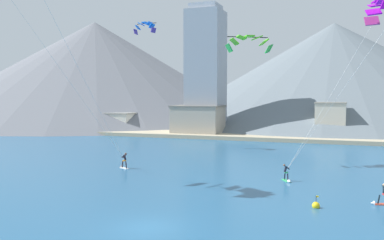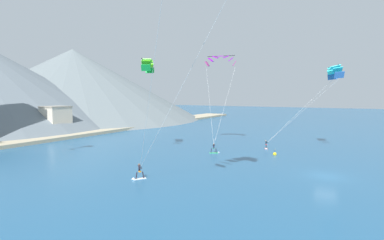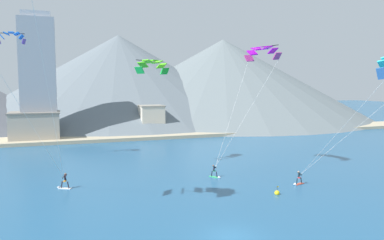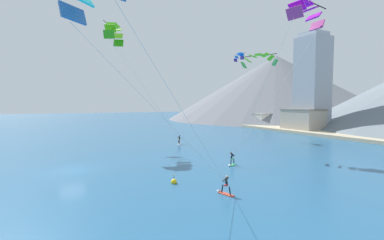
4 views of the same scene
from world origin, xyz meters
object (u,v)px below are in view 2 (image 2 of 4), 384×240
object	(u,v)px
parafoil_kite_near_trail	(221,60)
kitesurfer_mid_center	(266,147)
kitesurfer_near_trail	(215,150)
parafoil_kite_mid_center	(334,71)
parafoil_kite_distant_low_drift	(148,64)
kitesurfer_near_lead	(138,174)
race_marker_buoy	(275,154)

from	to	relation	value
parafoil_kite_near_trail	kitesurfer_mid_center	bearing A→B (deg)	-90.71
kitesurfer_near_trail	kitesurfer_mid_center	world-z (taller)	kitesurfer_near_trail
parafoil_kite_mid_center	parafoil_kite_distant_low_drift	distance (m)	30.73
kitesurfer_near_trail	kitesurfer_near_lead	bearing A→B (deg)	176.60
kitesurfer_near_lead	parafoil_kite_distant_low_drift	size ratio (longest dim) A/B	0.34
parafoil_kite_mid_center	race_marker_buoy	world-z (taller)	parafoil_kite_mid_center
kitesurfer_mid_center	parafoil_kite_mid_center	size ratio (longest dim) A/B	0.13
parafoil_kite_distant_low_drift	race_marker_buoy	size ratio (longest dim) A/B	5.34
kitesurfer_near_trail	kitesurfer_mid_center	distance (m)	10.04
kitesurfer_near_trail	parafoil_kite_near_trail	distance (m)	17.73
kitesurfer_mid_center	parafoil_kite_distant_low_drift	distance (m)	24.95
kitesurfer_near_trail	race_marker_buoy	xyz separation A→B (m)	(3.36, -8.94, -0.33)
kitesurfer_near_lead	parafoil_kite_distant_low_drift	xyz separation A→B (m)	(12.33, 8.08, 13.89)
race_marker_buoy	kitesurfer_mid_center	bearing A→B (deg)	30.69
parafoil_kite_distant_low_drift	kitesurfer_near_trail	bearing A→B (deg)	-57.41
parafoil_kite_distant_low_drift	parafoil_kite_mid_center	bearing A→B (deg)	-56.68
parafoil_kite_mid_center	kitesurfer_mid_center	bearing A→B (deg)	107.37
kitesurfer_near_trail	parafoil_kite_distant_low_drift	distance (m)	17.71
parafoil_kite_near_trail	race_marker_buoy	size ratio (longest dim) A/B	15.39
kitesurfer_near_trail	race_marker_buoy	bearing A→B (deg)	-69.43
kitesurfer_near_trail	parafoil_kite_mid_center	size ratio (longest dim) A/B	0.13
kitesurfer_near_lead	kitesurfer_mid_center	distance (m)	27.04
parafoil_kite_mid_center	race_marker_buoy	size ratio (longest dim) A/B	12.99
kitesurfer_near_lead	parafoil_kite_near_trail	xyz separation A→B (m)	(26.12, 1.62, 15.53)
race_marker_buoy	kitesurfer_near_lead	bearing A→B (deg)	155.05
kitesurfer_near_lead	kitesurfer_near_trail	bearing A→B (deg)	-3.40
kitesurfer_near_trail	parafoil_kite_mid_center	world-z (taller)	parafoil_kite_mid_center
parafoil_kite_near_trail	race_marker_buoy	distance (m)	20.27
kitesurfer_near_lead	kitesurfer_mid_center	bearing A→B (deg)	-15.82
kitesurfer_near_lead	parafoil_kite_mid_center	size ratio (longest dim) A/B	0.14
kitesurfer_mid_center	parafoil_kite_mid_center	distance (m)	16.89
kitesurfer_near_lead	parafoil_kite_mid_center	bearing A→B (deg)	-31.06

